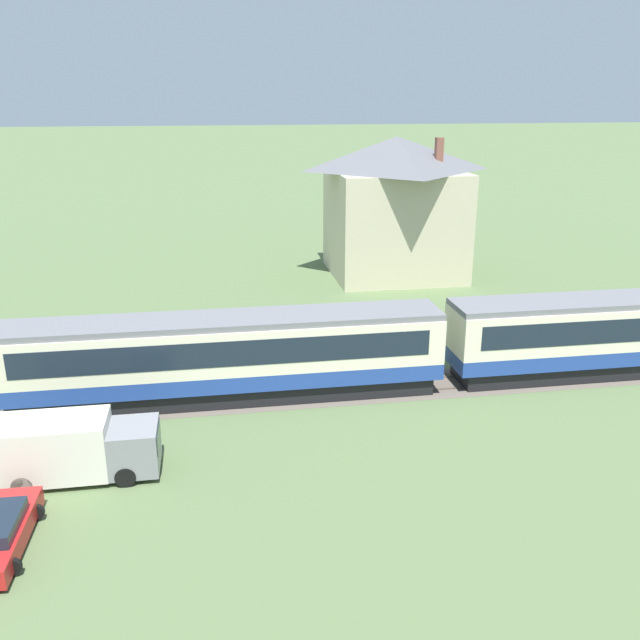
{
  "coord_description": "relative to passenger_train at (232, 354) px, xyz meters",
  "views": [
    {
      "loc": [
        -25.27,
        -30.03,
        14.27
      ],
      "look_at": [
        -20.0,
        1.93,
        3.38
      ],
      "focal_mm": 38.0,
      "sensor_mm": 36.0,
      "label": 1
    }
  ],
  "objects": [
    {
      "name": "railway_track",
      "position": [
        6.1,
        0.0,
        -2.32
      ],
      "size": [
        152.39,
        3.6,
        0.04
      ],
      "color": "#665B51",
      "rests_on": "ground_plane"
    },
    {
      "name": "station_house_grey_roof",
      "position": [
        14.06,
        22.18,
        3.36
      ],
      "size": [
        10.83,
        10.46,
        11.07
      ],
      "color": "beige",
      "rests_on": "ground_plane"
    },
    {
      "name": "passenger_train",
      "position": [
        0.0,
        0.0,
        0.0
      ],
      "size": [
        108.86,
        3.07,
        4.21
      ],
      "color": "#234293",
      "rests_on": "ground_plane"
    },
    {
      "name": "delivery_truck_grey",
      "position": [
        -6.44,
        -6.25,
        -1.06
      ],
      "size": [
        6.23,
        2.29,
        2.47
      ],
      "color": "gray",
      "rests_on": "ground_plane"
    }
  ]
}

